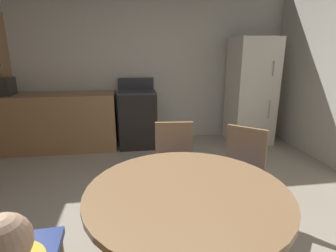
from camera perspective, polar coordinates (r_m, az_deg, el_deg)
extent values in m
plane|color=#A89E89|center=(2.46, -3.52, -23.53)|extent=(14.00, 14.00, 0.00)
cube|color=beige|center=(4.71, -6.83, 13.35)|extent=(5.44, 0.12, 2.70)
cube|color=#9E754C|center=(4.62, -23.82, 0.72)|extent=(2.05, 0.60, 0.90)
cube|color=black|center=(4.45, -6.54, 1.46)|extent=(0.60, 0.60, 0.90)
cube|color=#38383D|center=(4.36, -6.73, 7.32)|extent=(0.60, 0.60, 0.02)
cube|color=#38383D|center=(4.62, -6.88, 9.06)|extent=(0.60, 0.04, 0.18)
cube|color=silver|center=(4.77, 17.25, 7.10)|extent=(0.68, 0.66, 1.76)
cylinder|color=#B2B2B7|center=(4.51, 21.64, 11.35)|extent=(0.02, 0.02, 0.22)
cylinder|color=#B2B2B7|center=(4.60, 20.81, 3.29)|extent=(0.02, 0.02, 0.30)
cylinder|color=#9E754C|center=(1.86, 3.89, -24.23)|extent=(0.14, 0.14, 0.72)
cylinder|color=#9E754C|center=(1.64, 4.14, -14.07)|extent=(1.22, 1.22, 0.04)
cylinder|color=#9E754C|center=(2.60, 5.66, -15.26)|extent=(0.03, 0.03, 0.43)
cylinder|color=#9E754C|center=(2.58, -2.12, -15.51)|extent=(0.03, 0.03, 0.43)
cylinder|color=#9E754C|center=(2.90, 4.68, -11.78)|extent=(0.03, 0.03, 0.43)
cylinder|color=#9E754C|center=(2.87, -2.21, -11.96)|extent=(0.03, 0.03, 0.43)
cube|color=navy|center=(2.62, 1.54, -9.09)|extent=(0.44, 0.44, 0.05)
cube|color=#9E754C|center=(2.71, 1.29, -3.44)|extent=(0.38, 0.07, 0.42)
cylinder|color=#9E754C|center=(2.49, 16.82, -17.46)|extent=(0.03, 0.03, 0.43)
cylinder|color=#9E754C|center=(2.59, 9.35, -15.63)|extent=(0.03, 0.03, 0.43)
cylinder|color=#9E754C|center=(2.78, 18.94, -13.95)|extent=(0.03, 0.03, 0.43)
cylinder|color=#9E754C|center=(2.86, 12.22, -12.48)|extent=(0.03, 0.03, 0.43)
cube|color=navy|center=(2.56, 14.70, -10.28)|extent=(0.56, 0.56, 0.05)
cube|color=#9E754C|center=(2.64, 16.30, -4.65)|extent=(0.31, 0.28, 0.42)
sphere|color=#D6A884|center=(1.01, -31.70, -20.19)|extent=(0.17, 0.17, 0.17)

